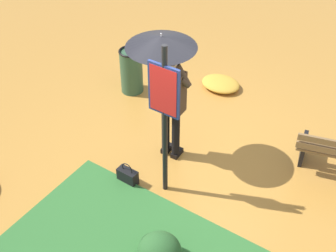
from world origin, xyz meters
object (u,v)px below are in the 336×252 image
(handbag, at_px, (128,176))
(trash_bin, at_px, (131,71))
(info_sign_post, at_px, (164,107))
(person_with_umbrella, at_px, (166,67))

(handbag, bearing_deg, trash_bin, -54.54)
(info_sign_post, height_order, handbag, info_sign_post)
(info_sign_post, relative_size, handbag, 6.22)
(person_with_umbrella, distance_m, handbag, 1.65)
(info_sign_post, distance_m, trash_bin, 2.73)
(person_with_umbrella, height_order, handbag, person_with_umbrella)
(person_with_umbrella, height_order, trash_bin, person_with_umbrella)
(info_sign_post, height_order, trash_bin, info_sign_post)
(info_sign_post, xyz_separation_m, trash_bin, (1.87, -1.71, -1.03))
(handbag, bearing_deg, person_with_umbrella, -96.70)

